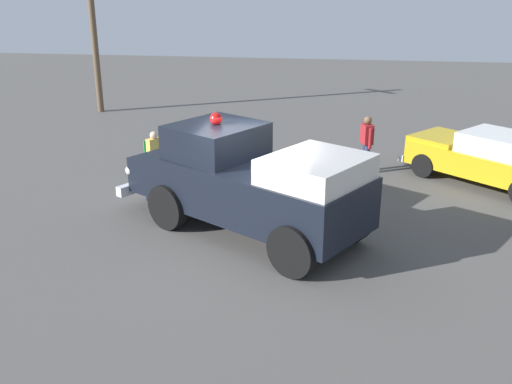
{
  "coord_description": "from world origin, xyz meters",
  "views": [
    {
      "loc": [
        -11.58,
        -1.83,
        5.37
      ],
      "look_at": [
        0.05,
        -0.08,
        1.0
      ],
      "focal_mm": 40.6,
      "sensor_mm": 36.0,
      "label": 1
    }
  ],
  "objects_px": {
    "classic_hot_rod": "(487,157)",
    "utility_pole": "(92,13)",
    "vintage_fire_truck": "(248,181)",
    "lawn_chair_near_truck": "(154,155)",
    "spectator_standing": "(367,141)",
    "spectator_seated": "(156,152)"
  },
  "relations": [
    {
      "from": "spectator_seated",
      "to": "spectator_standing",
      "type": "xyz_separation_m",
      "value": [
        1.17,
        -5.93,
        0.27
      ]
    },
    {
      "from": "vintage_fire_truck",
      "to": "lawn_chair_near_truck",
      "type": "height_order",
      "value": "vintage_fire_truck"
    },
    {
      "from": "lawn_chair_near_truck",
      "to": "spectator_seated",
      "type": "bearing_deg",
      "value": -129.46
    },
    {
      "from": "vintage_fire_truck",
      "to": "utility_pole",
      "type": "relative_size",
      "value": 0.8
    },
    {
      "from": "spectator_seated",
      "to": "utility_pole",
      "type": "bearing_deg",
      "value": 32.43
    },
    {
      "from": "vintage_fire_truck",
      "to": "utility_pole",
      "type": "distance_m",
      "value": 14.33
    },
    {
      "from": "classic_hot_rod",
      "to": "spectator_seated",
      "type": "distance_m",
      "value": 9.22
    },
    {
      "from": "classic_hot_rod",
      "to": "lawn_chair_near_truck",
      "type": "xyz_separation_m",
      "value": [
        -0.65,
        9.29,
        -0.16
      ]
    },
    {
      "from": "classic_hot_rod",
      "to": "spectator_seated",
      "type": "relative_size",
      "value": 3.5
    },
    {
      "from": "vintage_fire_truck",
      "to": "lawn_chair_near_truck",
      "type": "distance_m",
      "value": 4.92
    },
    {
      "from": "lawn_chair_near_truck",
      "to": "spectator_seated",
      "type": "height_order",
      "value": "spectator_seated"
    },
    {
      "from": "vintage_fire_truck",
      "to": "spectator_seated",
      "type": "xyz_separation_m",
      "value": [
        3.5,
        3.23,
        -0.5
      ]
    },
    {
      "from": "spectator_standing",
      "to": "vintage_fire_truck",
      "type": "bearing_deg",
      "value": 149.93
    },
    {
      "from": "classic_hot_rod",
      "to": "utility_pole",
      "type": "bearing_deg",
      "value": 63.28
    },
    {
      "from": "vintage_fire_truck",
      "to": "classic_hot_rod",
      "type": "relative_size",
      "value": 1.38
    },
    {
      "from": "spectator_seated",
      "to": "utility_pole",
      "type": "relative_size",
      "value": 0.17
    },
    {
      "from": "classic_hot_rod",
      "to": "lawn_chair_near_truck",
      "type": "relative_size",
      "value": 4.42
    },
    {
      "from": "vintage_fire_truck",
      "to": "utility_pole",
      "type": "bearing_deg",
      "value": 35.89
    },
    {
      "from": "lawn_chair_near_truck",
      "to": "utility_pole",
      "type": "height_order",
      "value": "utility_pole"
    },
    {
      "from": "classic_hot_rod",
      "to": "utility_pole",
      "type": "distance_m",
      "value": 16.22
    },
    {
      "from": "classic_hot_rod",
      "to": "spectator_standing",
      "type": "bearing_deg",
      "value": 82.4
    },
    {
      "from": "classic_hot_rod",
      "to": "spectator_standing",
      "type": "xyz_separation_m",
      "value": [
        0.43,
        3.26,
        0.22
      ]
    }
  ]
}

